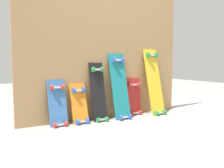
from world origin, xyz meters
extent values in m
plane|color=#9E9991|center=(0.00, 0.00, 0.00)|extent=(12.00, 12.00, 0.00)
cube|color=tan|center=(0.00, 0.07, 0.93)|extent=(2.28, 0.04, 1.87)
cube|color=#386BAD|center=(-0.69, -0.03, 0.22)|extent=(0.20, 0.15, 0.59)
cube|color=#B7B7BF|center=(-0.69, -0.10, 0.03)|extent=(0.09, 0.04, 0.03)
cube|color=#B7B7BF|center=(-0.69, 0.00, 0.43)|extent=(0.09, 0.04, 0.03)
cylinder|color=red|center=(-0.75, -0.11, 0.03)|extent=(0.03, 0.06, 0.06)
cylinder|color=red|center=(-0.62, -0.11, 0.03)|extent=(0.03, 0.06, 0.06)
cylinder|color=red|center=(-0.75, -0.02, 0.44)|extent=(0.03, 0.06, 0.06)
cylinder|color=red|center=(-0.62, -0.02, 0.44)|extent=(0.03, 0.06, 0.06)
cube|color=orange|center=(-0.43, -0.04, 0.20)|extent=(0.19, 0.17, 0.53)
cube|color=#B7B7BF|center=(-0.43, -0.11, 0.03)|extent=(0.09, 0.04, 0.03)
cube|color=#B7B7BF|center=(-0.43, -0.01, 0.38)|extent=(0.09, 0.04, 0.03)
cylinder|color=#3359B2|center=(-0.49, -0.13, 0.03)|extent=(0.03, 0.07, 0.07)
cylinder|color=#3359B2|center=(-0.37, -0.13, 0.03)|extent=(0.03, 0.07, 0.07)
cylinder|color=#3359B2|center=(-0.49, -0.02, 0.39)|extent=(0.03, 0.07, 0.07)
cylinder|color=#3359B2|center=(-0.37, -0.02, 0.39)|extent=(0.03, 0.07, 0.07)
cube|color=black|center=(-0.18, -0.04, 0.32)|extent=(0.18, 0.18, 0.78)
cube|color=#B7B7BF|center=(-0.18, -0.13, 0.03)|extent=(0.08, 0.04, 0.03)
cube|color=#B7B7BF|center=(-0.18, 0.00, 0.63)|extent=(0.08, 0.04, 0.03)
cylinder|color=#268C3F|center=(-0.23, -0.15, 0.03)|extent=(0.03, 0.06, 0.06)
cylinder|color=#268C3F|center=(-0.12, -0.15, 0.03)|extent=(0.03, 0.06, 0.06)
cylinder|color=#268C3F|center=(-0.23, -0.02, 0.63)|extent=(0.03, 0.06, 0.06)
cylinder|color=#268C3F|center=(-0.12, -0.02, 0.63)|extent=(0.03, 0.06, 0.06)
cube|color=#197A7F|center=(0.12, -0.07, 0.38)|extent=(0.22, 0.23, 0.89)
cube|color=#B7B7BF|center=(0.12, -0.18, 0.03)|extent=(0.10, 0.04, 0.03)
cube|color=#B7B7BF|center=(0.12, 0.00, 0.75)|extent=(0.10, 0.04, 0.03)
cylinder|color=#3359B2|center=(0.05, -0.20, 0.03)|extent=(0.03, 0.07, 0.07)
cylinder|color=#3359B2|center=(0.19, -0.20, 0.03)|extent=(0.03, 0.07, 0.07)
cylinder|color=#3359B2|center=(0.05, -0.02, 0.75)|extent=(0.03, 0.07, 0.07)
cylinder|color=#3359B2|center=(0.19, -0.02, 0.75)|extent=(0.03, 0.07, 0.07)
cube|color=#B22626|center=(0.39, 0.01, 0.22)|extent=(0.23, 0.08, 0.57)
cube|color=#B7B7BF|center=(0.39, -0.03, 0.03)|extent=(0.10, 0.04, 0.03)
cube|color=#B7B7BF|center=(0.39, 0.01, 0.41)|extent=(0.10, 0.04, 0.03)
cylinder|color=red|center=(0.32, -0.05, 0.03)|extent=(0.03, 0.06, 0.06)
cylinder|color=red|center=(0.46, -0.05, 0.03)|extent=(0.03, 0.06, 0.06)
cylinder|color=red|center=(0.32, -0.01, 0.41)|extent=(0.03, 0.06, 0.06)
cylinder|color=red|center=(0.46, -0.01, 0.41)|extent=(0.03, 0.06, 0.06)
cube|color=gold|center=(0.68, -0.08, 0.42)|extent=(0.22, 0.26, 0.97)
cube|color=#B7B7BF|center=(0.68, -0.20, 0.03)|extent=(0.10, 0.04, 0.03)
cube|color=#B7B7BF|center=(0.68, 0.00, 0.82)|extent=(0.10, 0.04, 0.03)
cylinder|color=#268C3F|center=(0.61, -0.22, 0.03)|extent=(0.03, 0.07, 0.07)
cylinder|color=#268C3F|center=(0.75, -0.22, 0.03)|extent=(0.03, 0.07, 0.07)
cylinder|color=#268C3F|center=(0.61, -0.02, 0.82)|extent=(0.03, 0.07, 0.07)
cylinder|color=#268C3F|center=(0.75, -0.02, 0.82)|extent=(0.03, 0.07, 0.07)
camera|label=1|loc=(-1.44, -2.58, 0.71)|focal=37.19mm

